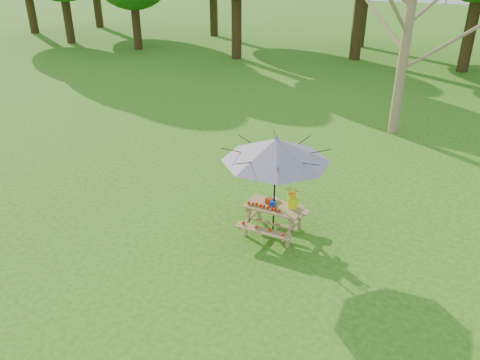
% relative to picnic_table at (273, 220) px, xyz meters
% --- Properties ---
extents(picnic_table, '(1.20, 1.32, 0.67)m').
position_rel_picnic_table_xyz_m(picnic_table, '(0.00, 0.00, 0.00)').
color(picnic_table, '#A7734B').
rests_on(picnic_table, ground).
extents(patio_umbrella, '(2.83, 2.83, 2.25)m').
position_rel_picnic_table_xyz_m(patio_umbrella, '(0.00, 0.00, 1.62)').
color(patio_umbrella, black).
rests_on(patio_umbrella, ground).
extents(produce_bins, '(0.27, 0.38, 0.13)m').
position_rel_picnic_table_xyz_m(produce_bins, '(-0.07, 0.06, 0.40)').
color(produce_bins, red).
rests_on(produce_bins, picnic_table).
extents(tomatoes_row, '(0.77, 0.13, 0.07)m').
position_rel_picnic_table_xyz_m(tomatoes_row, '(-0.15, -0.18, 0.38)').
color(tomatoes_row, red).
rests_on(tomatoes_row, picnic_table).
extents(flower_bucket, '(0.36, 0.33, 0.50)m').
position_rel_picnic_table_xyz_m(flower_bucket, '(0.37, 0.14, 0.61)').
color(flower_bucket, '#FCFF0D').
rests_on(flower_bucket, picnic_table).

